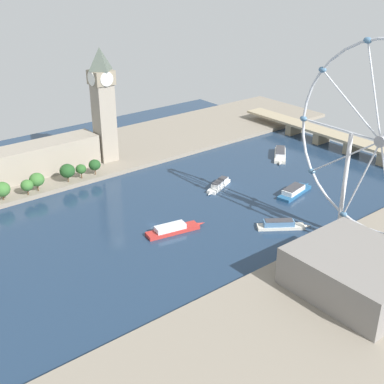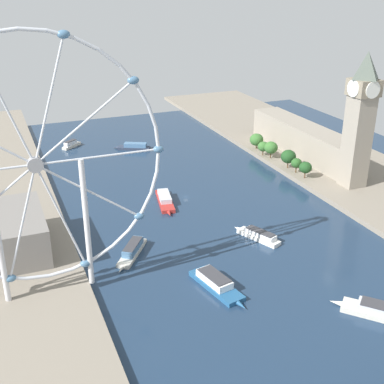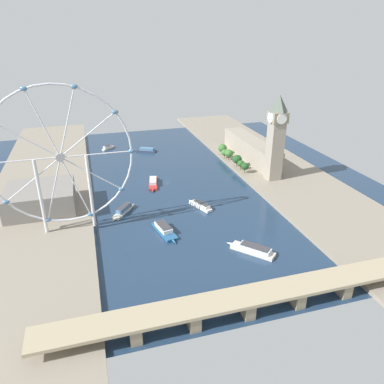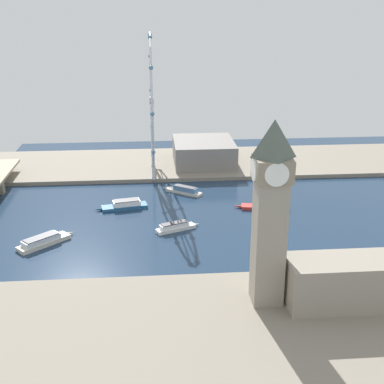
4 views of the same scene
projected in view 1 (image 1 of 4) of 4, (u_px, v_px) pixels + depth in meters
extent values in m
plane|color=#1E334C|center=(152.00, 224.00, 308.44)|extent=(413.60, 413.60, 0.00)
cube|color=gray|center=(62.00, 163.00, 394.12)|extent=(90.00, 520.00, 3.00)
cube|color=gray|center=(313.00, 327.00, 221.50)|extent=(90.00, 520.00, 3.00)
cube|color=gray|center=(105.00, 123.00, 384.98)|extent=(13.40, 13.40, 58.31)
cube|color=gray|center=(101.00, 77.00, 370.54)|extent=(15.54, 15.54, 10.09)
pyramid|color=#4C564C|center=(100.00, 59.00, 364.99)|extent=(14.07, 14.07, 16.18)
cylinder|color=white|center=(111.00, 76.00, 375.08)|extent=(10.18, 0.50, 10.18)
cylinder|color=white|center=(91.00, 79.00, 366.00)|extent=(10.18, 0.50, 10.18)
cylinder|color=white|center=(107.00, 79.00, 364.84)|extent=(0.50, 10.18, 10.18)
cylinder|color=white|center=(96.00, 75.00, 376.24)|extent=(0.50, 10.18, 10.18)
cube|color=gray|center=(20.00, 163.00, 359.91)|extent=(22.00, 114.94, 22.23)
cylinder|color=#513823|center=(3.00, 198.00, 331.56)|extent=(0.80, 0.80, 3.23)
ellipsoid|color=#386B2D|center=(2.00, 189.00, 329.08)|extent=(10.60, 10.60, 9.54)
cylinder|color=#513823|center=(28.00, 192.00, 338.22)|extent=(0.80, 0.80, 3.65)
ellipsoid|color=#386B2D|center=(27.00, 185.00, 336.06)|extent=(8.26, 8.26, 7.44)
cylinder|color=#513823|center=(38.00, 188.00, 343.96)|extent=(0.80, 0.80, 4.20)
ellipsoid|color=#386B2D|center=(37.00, 180.00, 341.38)|extent=(10.00, 10.00, 9.00)
cylinder|color=#513823|center=(68.00, 179.00, 357.28)|extent=(0.80, 0.80, 4.12)
ellipsoid|color=#1E471E|center=(67.00, 171.00, 354.63)|extent=(10.57, 10.57, 9.52)
cylinder|color=#513823|center=(81.00, 176.00, 363.17)|extent=(0.80, 0.80, 4.05)
ellipsoid|color=#285623|center=(81.00, 169.00, 361.06)|extent=(7.40, 7.40, 6.66)
cylinder|color=#513823|center=(95.00, 172.00, 369.26)|extent=(0.80, 0.80, 4.06)
ellipsoid|color=#1E471E|center=(95.00, 165.00, 366.96)|extent=(8.53, 8.53, 7.68)
torus|color=silver|center=(381.00, 141.00, 260.89)|extent=(102.20, 1.51, 102.20)
cylinder|color=#99999E|center=(381.00, 141.00, 260.89)|extent=(6.04, 3.00, 6.04)
cylinder|color=silver|center=(374.00, 92.00, 256.29)|extent=(16.42, 0.91, 48.16)
cylinder|color=silver|center=(351.00, 104.00, 269.07)|extent=(41.26, 0.91, 30.32)
cylinder|color=silver|center=(340.00, 129.00, 278.73)|extent=(50.34, 0.91, 0.91)
cylinder|color=silver|center=(344.00, 157.00, 281.57)|extent=(41.26, 0.91, 30.32)
cylinder|color=silver|center=(361.00, 180.00, 276.52)|extent=(16.42, 0.91, 48.16)
ellipsoid|color=teal|center=(368.00, 40.00, 251.70)|extent=(4.80, 3.20, 3.20)
ellipsoid|color=teal|center=(323.00, 70.00, 277.26)|extent=(4.80, 3.20, 3.20)
ellipsoid|color=teal|center=(304.00, 119.00, 296.57)|extent=(4.80, 3.20, 3.20)
ellipsoid|color=teal|center=(312.00, 171.00, 302.25)|extent=(4.80, 3.20, 3.20)
ellipsoid|color=teal|center=(343.00, 214.00, 292.14)|extent=(4.80, 3.20, 3.20)
cylinder|color=silver|center=(345.00, 183.00, 285.63)|extent=(2.40, 2.40, 58.00)
cube|color=gray|center=(357.00, 272.00, 239.93)|extent=(55.25, 50.29, 19.29)
cube|color=tan|center=(353.00, 141.00, 414.94)|extent=(225.60, 17.50, 2.00)
cube|color=gray|center=(294.00, 129.00, 460.86)|extent=(6.00, 15.75, 9.29)
cube|color=gray|center=(321.00, 137.00, 439.09)|extent=(6.00, 15.75, 9.29)
cube|color=gray|center=(352.00, 147.00, 417.32)|extent=(6.00, 15.75, 9.29)
cube|color=#235684|center=(294.00, 193.00, 346.72)|extent=(15.19, 32.00, 2.17)
cone|color=#235684|center=(307.00, 184.00, 359.19)|extent=(3.24, 5.87, 2.17)
cube|color=white|center=(294.00, 190.00, 344.51)|extent=(11.23, 19.52, 3.21)
cube|color=#38383D|center=(294.00, 187.00, 343.73)|extent=(10.50, 17.65, 0.49)
cube|color=#B22D28|center=(173.00, 231.00, 299.40)|extent=(13.91, 32.73, 2.20)
cone|color=#B22D28|center=(201.00, 224.00, 307.11)|extent=(3.27, 6.04, 2.20)
cube|color=silver|center=(170.00, 227.00, 297.65)|extent=(9.98, 18.89, 2.93)
cube|color=white|center=(219.00, 186.00, 356.16)|extent=(15.25, 25.44, 2.18)
cone|color=white|center=(209.00, 194.00, 344.56)|extent=(3.76, 5.01, 2.18)
cube|color=white|center=(220.00, 182.00, 356.15)|extent=(11.52, 18.30, 2.54)
cube|color=#38383D|center=(220.00, 180.00, 355.50)|extent=(10.61, 16.57, 0.55)
cube|color=beige|center=(280.00, 155.00, 409.78)|extent=(27.46, 29.11, 2.48)
cone|color=beige|center=(280.00, 164.00, 393.42)|extent=(5.64, 5.87, 2.48)
cube|color=silver|center=(280.00, 152.00, 410.10)|extent=(20.28, 21.36, 2.70)
cube|color=#38383D|center=(280.00, 150.00, 409.42)|extent=(18.53, 19.48, 0.51)
cube|color=beige|center=(281.00, 227.00, 303.87)|extent=(21.37, 26.56, 1.89)
cone|color=beige|center=(308.00, 226.00, 304.75)|extent=(4.44, 5.20, 1.89)
cube|color=teal|center=(279.00, 223.00, 302.71)|extent=(14.83, 17.88, 3.24)
cube|color=#38383D|center=(279.00, 220.00, 301.95)|extent=(13.58, 16.26, 0.33)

